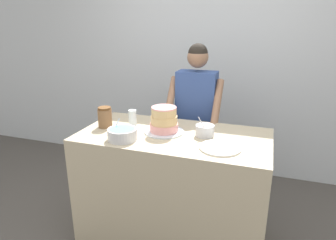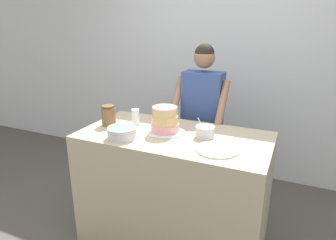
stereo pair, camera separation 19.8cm
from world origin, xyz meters
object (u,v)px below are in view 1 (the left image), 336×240
Objects in this scene: stoneware_jar at (105,117)px; cake at (164,121)px; drinking_glass at (133,118)px; ceramic_plate at (220,148)px; person_baker at (196,111)px; frosting_bowl_blue at (122,134)px; frosting_bowl_pink at (205,130)px.

cake is at bearing 4.75° from stoneware_jar.
cake is 2.26× the size of drinking_glass.
drinking_glass is 0.48× the size of ceramic_plate.
cake is 1.84× the size of stoneware_jar.
person_baker is 7.40× the size of frosting_bowl_blue.
frosting_bowl_blue is at bearing -154.19° from frosting_bowl_pink.
drinking_glass reaches higher than ceramic_plate.
drinking_glass is at bearing 169.89° from cake.
frosting_bowl_blue is at bearing -133.99° from cake.
cake is 1.90× the size of frosting_bowl_pink.
person_baker is 0.85m from stoneware_jar.
person_baker is at bearing 52.59° from drinking_glass.
ceramic_plate is at bearing -20.92° from cake.
frosting_bowl_pink is 1.19× the size of drinking_glass.
person_baker is 0.82m from ceramic_plate.
person_baker reaches higher than cake.
ceramic_plate is 1.68× the size of stoneware_jar.
frosting_bowl_blue is at bearing -38.30° from stoneware_jar.
person_baker reaches higher than stoneware_jar.
stoneware_jar reaches higher than drinking_glass.
frosting_bowl_blue is 0.30m from drinking_glass.
frosting_bowl_blue is at bearing -79.30° from drinking_glass.
frosting_bowl_blue is 0.69m from ceramic_plate.
drinking_glass is 0.78m from ceramic_plate.
frosting_bowl_blue is (-0.54, -0.26, -0.00)m from frosting_bowl_pink.
cake is 1.09× the size of ceramic_plate.
person_baker is at bearing 67.09° from frosting_bowl_blue.
frosting_bowl_pink reaches higher than drinking_glass.
cake is 0.31m from frosting_bowl_pink.
person_baker is 0.66m from drinking_glass.
person_baker is at bearing 78.98° from cake.
frosting_bowl_pink is at bearing 4.52° from stoneware_jar.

